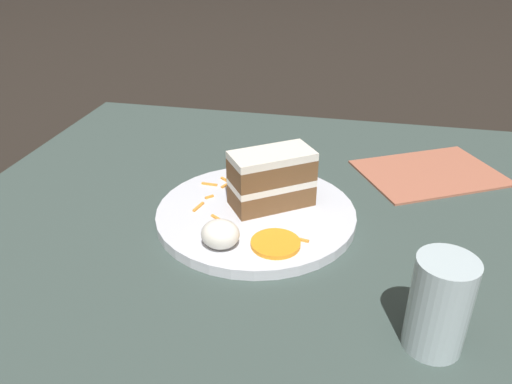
{
  "coord_description": "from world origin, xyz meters",
  "views": [
    {
      "loc": [
        0.14,
        -0.58,
        0.42
      ],
      "look_at": [
        0.01,
        0.04,
        0.07
      ],
      "focal_mm": 35.0,
      "sensor_mm": 36.0,
      "label": 1
    }
  ],
  "objects_px": {
    "cake_slice": "(272,179)",
    "drinking_glass": "(438,310)",
    "cream_dollop": "(220,234)",
    "plate": "(256,214)",
    "orange_garnish": "(276,243)",
    "menu_card": "(430,173)"
  },
  "relations": [
    {
      "from": "drinking_glass",
      "to": "menu_card",
      "type": "xyz_separation_m",
      "value": [
        0.03,
        0.42,
        -0.04
      ]
    },
    {
      "from": "orange_garnish",
      "to": "menu_card",
      "type": "bearing_deg",
      "value": 52.82
    },
    {
      "from": "plate",
      "to": "orange_garnish",
      "type": "height_order",
      "value": "orange_garnish"
    },
    {
      "from": "menu_card",
      "to": "plate",
      "type": "bearing_deg",
      "value": 99.47
    },
    {
      "from": "cake_slice",
      "to": "orange_garnish",
      "type": "distance_m",
      "value": 0.12
    },
    {
      "from": "cake_slice",
      "to": "drinking_glass",
      "type": "xyz_separation_m",
      "value": [
        0.22,
        -0.23,
        -0.01
      ]
    },
    {
      "from": "plate",
      "to": "drinking_glass",
      "type": "distance_m",
      "value": 0.32
    },
    {
      "from": "cream_dollop",
      "to": "plate",
      "type": "bearing_deg",
      "value": 75.7
    },
    {
      "from": "plate",
      "to": "drinking_glass",
      "type": "relative_size",
      "value": 2.73
    },
    {
      "from": "cake_slice",
      "to": "orange_garnish",
      "type": "bearing_deg",
      "value": -21.28
    },
    {
      "from": "orange_garnish",
      "to": "drinking_glass",
      "type": "xyz_separation_m",
      "value": [
        0.19,
        -0.12,
        0.03
      ]
    },
    {
      "from": "cake_slice",
      "to": "orange_garnish",
      "type": "xyz_separation_m",
      "value": [
        0.03,
        -0.11,
        -0.04
      ]
    },
    {
      "from": "drinking_glass",
      "to": "menu_card",
      "type": "distance_m",
      "value": 0.42
    },
    {
      "from": "plate",
      "to": "cream_dollop",
      "type": "height_order",
      "value": "cream_dollop"
    },
    {
      "from": "cake_slice",
      "to": "cream_dollop",
      "type": "distance_m",
      "value": 0.13
    },
    {
      "from": "cream_dollop",
      "to": "menu_card",
      "type": "height_order",
      "value": "cream_dollop"
    },
    {
      "from": "plate",
      "to": "cream_dollop",
      "type": "distance_m",
      "value": 0.11
    },
    {
      "from": "drinking_glass",
      "to": "menu_card",
      "type": "relative_size",
      "value": 0.46
    },
    {
      "from": "plate",
      "to": "drinking_glass",
      "type": "bearing_deg",
      "value": -41.65
    },
    {
      "from": "menu_card",
      "to": "cream_dollop",
      "type": "bearing_deg",
      "value": 108.07
    },
    {
      "from": "cake_slice",
      "to": "drinking_glass",
      "type": "relative_size",
      "value": 1.23
    },
    {
      "from": "plate",
      "to": "orange_garnish",
      "type": "xyz_separation_m",
      "value": [
        0.04,
        -0.09,
        0.01
      ]
    }
  ]
}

